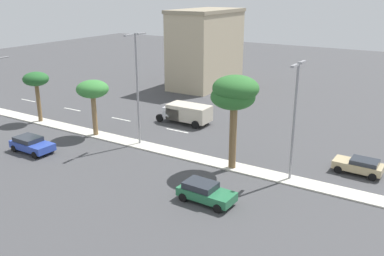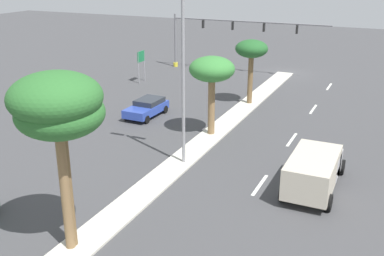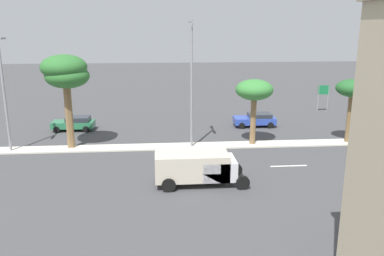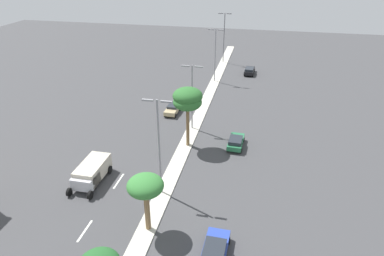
{
  "view_description": "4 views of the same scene",
  "coord_description": "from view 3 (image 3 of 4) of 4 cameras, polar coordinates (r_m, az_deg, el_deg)",
  "views": [
    {
      "loc": [
        29.76,
        51.85,
        14.5
      ],
      "look_at": [
        -1.07,
        32.84,
        2.38
      ],
      "focal_mm": 39.29,
      "sensor_mm": 36.0,
      "label": 1
    },
    {
      "loc": [
        -11.8,
        51.23,
        11.91
      ],
      "look_at": [
        -0.88,
        27.47,
        2.5
      ],
      "focal_mm": 43.03,
      "sensor_mm": 36.0,
      "label": 2
    },
    {
      "loc": [
        -32.84,
        30.04,
        10.26
      ],
      "look_at": [
        -2.77,
        27.52,
        2.4
      ],
      "focal_mm": 37.0,
      "sensor_mm": 36.0,
      "label": 3
    },
    {
      "loc": [
        9.07,
        -0.52,
        22.79
      ],
      "look_at": [
        1.32,
        35.45,
        3.78
      ],
      "focal_mm": 32.08,
      "sensor_mm": 36.0,
      "label": 4
    }
  ],
  "objects": [
    {
      "name": "ground_plane",
      "position": [
        34.84,
        -13.59,
        -2.96
      ],
      "size": [
        160.0,
        160.0,
        0.0
      ],
      "primitive_type": "plane",
      "color": "#424244"
    },
    {
      "name": "lane_stripe_left",
      "position": [
        30.75,
        13.77,
        -5.33
      ],
      "size": [
        0.2,
        2.8,
        0.01
      ],
      "primitive_type": "cube",
      "color": "silver",
      "rests_on": "ground"
    },
    {
      "name": "lane_stripe_mid",
      "position": [
        29.26,
        -1.03,
        -5.93
      ],
      "size": [
        0.2,
        2.8,
        0.01
      ],
      "primitive_type": "cube",
      "color": "silver",
      "rests_on": "ground"
    },
    {
      "name": "directional_road_sign",
      "position": [
        50.44,
        18.43,
        4.81
      ],
      "size": [
        0.1,
        1.35,
        3.27
      ],
      "color": "gray",
      "rests_on": "ground"
    },
    {
      "name": "palm_tree_leading",
      "position": [
        37.3,
        22.08,
        5.08
      ],
      "size": [
        2.81,
        2.81,
        5.61
      ],
      "color": "brown",
      "rests_on": "median_curb"
    },
    {
      "name": "palm_tree_mid",
      "position": [
        34.41,
        8.96,
        5.24
      ],
      "size": [
        3.23,
        3.23,
        5.68
      ],
      "color": "olive",
      "rests_on": "median_curb"
    },
    {
      "name": "palm_tree_trailing",
      "position": [
        34.24,
        -17.53,
        6.96
      ],
      "size": [
        3.6,
        3.6,
        7.09
      ],
      "color": "brown",
      "rests_on": "median_curb"
    },
    {
      "name": "palm_tree_rear",
      "position": [
        34.18,
        -17.98,
        8.13
      ],
      "size": [
        3.73,
        3.73,
        7.86
      ],
      "color": "olive",
      "rests_on": "median_curb"
    },
    {
      "name": "street_lamp_center",
      "position": [
        32.95,
        -0.07,
        7.6
      ],
      "size": [
        2.9,
        0.24,
        10.54
      ],
      "color": "gray",
      "rests_on": "median_curb"
    },
    {
      "name": "street_lamp_leading",
      "position": [
        35.26,
        -25.57,
        5.56
      ],
      "size": [
        2.9,
        0.24,
        9.27
      ],
      "color": "gray",
      "rests_on": "median_curb"
    },
    {
      "name": "sedan_blue_leading",
      "position": [
        41.78,
        9.14,
        1.25
      ],
      "size": [
        2.16,
        4.29,
        1.38
      ],
      "color": "#2D47AD",
      "rests_on": "ground"
    },
    {
      "name": "sedan_green_right",
      "position": [
        41.35,
        -16.58,
        0.69
      ],
      "size": [
        2.07,
        4.16,
        1.41
      ],
      "color": "#287047",
      "rests_on": "ground"
    },
    {
      "name": "box_truck",
      "position": [
        26.27,
        0.97,
        -5.53
      ],
      "size": [
        2.65,
        6.06,
        2.16
      ],
      "color": "silver",
      "rests_on": "ground"
    }
  ]
}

